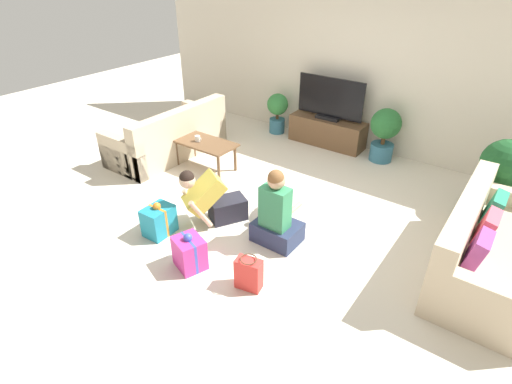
{
  "coord_description": "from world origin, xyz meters",
  "views": [
    {
      "loc": [
        2.33,
        -3.62,
        2.88
      ],
      "look_at": [
        -0.06,
        -0.33,
        0.45
      ],
      "focal_mm": 28.0,
      "sensor_mm": 36.0,
      "label": 1
    }
  ],
  "objects": [
    {
      "name": "potted_plant_back_right",
      "position": [
        0.53,
        2.3,
        0.5
      ],
      "size": [
        0.47,
        0.47,
        0.86
      ],
      "color": "#336B84",
      "rests_on": "ground_plane"
    },
    {
      "name": "gift_bag_a",
      "position": [
        0.54,
        -1.27,
        0.17
      ],
      "size": [
        0.28,
        0.2,
        0.36
      ],
      "rotation": [
        0.0,
        0.0,
        0.2
      ],
      "color": "red",
      "rests_on": "ground_plane"
    },
    {
      "name": "person_kneeling",
      "position": [
        -0.51,
        -0.62,
        0.34
      ],
      "size": [
        0.65,
        0.81,
        0.77
      ],
      "rotation": [
        0.0,
        0.0,
        -0.52
      ],
      "color": "#23232D",
      "rests_on": "ground_plane"
    },
    {
      "name": "mug",
      "position": [
        -1.67,
        0.39,
        0.48
      ],
      "size": [
        0.12,
        0.08,
        0.09
      ],
      "color": "silver",
      "rests_on": "coffee_table"
    },
    {
      "name": "coffee_table",
      "position": [
        -1.58,
        0.44,
        0.38
      ],
      "size": [
        0.98,
        0.51,
        0.44
      ],
      "color": "brown",
      "rests_on": "ground_plane"
    },
    {
      "name": "tv",
      "position": [
        -0.48,
        2.35,
        0.78
      ],
      "size": [
        1.17,
        0.2,
        0.7
      ],
      "color": "black",
      "rests_on": "tv_console"
    },
    {
      "name": "ground_plane",
      "position": [
        0.0,
        0.0,
        0.0
      ],
      "size": [
        16.0,
        16.0,
        0.0
      ],
      "primitive_type": "plane",
      "color": "beige"
    },
    {
      "name": "potted_plant_back_left",
      "position": [
        -1.48,
        2.3,
        0.43
      ],
      "size": [
        0.38,
        0.38,
        0.73
      ],
      "color": "#336B84",
      "rests_on": "ground_plane"
    },
    {
      "name": "potted_plant_corner_right",
      "position": [
        2.25,
        1.65,
        0.65
      ],
      "size": [
        0.59,
        0.59,
        1.0
      ],
      "color": "#4C4C51",
      "rests_on": "ground_plane"
    },
    {
      "name": "wall_back",
      "position": [
        0.0,
        2.63,
        1.3
      ],
      "size": [
        8.4,
        0.06,
        2.6
      ],
      "color": "beige",
      "rests_on": "ground_plane"
    },
    {
      "name": "person_sitting",
      "position": [
        0.34,
        -0.49,
        0.35
      ],
      "size": [
        0.52,
        0.47,
        0.95
      ],
      "rotation": [
        0.0,
        0.0,
        3.14
      ],
      "color": "#283351",
      "rests_on": "ground_plane"
    },
    {
      "name": "tv_console",
      "position": [
        -0.48,
        2.35,
        0.23
      ],
      "size": [
        1.31,
        0.42,
        0.47
      ],
      "color": "brown",
      "rests_on": "ground_plane"
    },
    {
      "name": "gift_box_b",
      "position": [
        -0.16,
        -1.38,
        0.18
      ],
      "size": [
        0.39,
        0.36,
        0.43
      ],
      "rotation": [
        0.0,
        0.0,
        -0.34
      ],
      "color": "#CC3389",
      "rests_on": "ground_plane"
    },
    {
      "name": "sofa_right",
      "position": [
        2.39,
        0.32,
        0.29
      ],
      "size": [
        0.9,
        1.96,
        0.83
      ],
      "rotation": [
        0.0,
        0.0,
        1.57
      ],
      "color": "#C6B293",
      "rests_on": "ground_plane"
    },
    {
      "name": "gift_box_a",
      "position": [
        -0.87,
        -1.17,
        0.18
      ],
      "size": [
        0.28,
        0.36,
        0.43
      ],
      "rotation": [
        0.0,
        0.0,
        0.03
      ],
      "color": "teal",
      "rests_on": "ground_plane"
    },
    {
      "name": "dog",
      "position": [
        -0.02,
        -0.13,
        0.19
      ],
      "size": [
        0.27,
        0.47,
        0.28
      ],
      "rotation": [
        0.0,
        0.0,
        0.41
      ],
      "color": "black",
      "rests_on": "ground_plane"
    },
    {
      "name": "sofa_left",
      "position": [
        -2.39,
        0.46,
        0.29
      ],
      "size": [
        0.9,
        1.96,
        0.83
      ],
      "rotation": [
        0.0,
        0.0,
        -1.57
      ],
      "color": "#C6B293",
      "rests_on": "ground_plane"
    }
  ]
}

